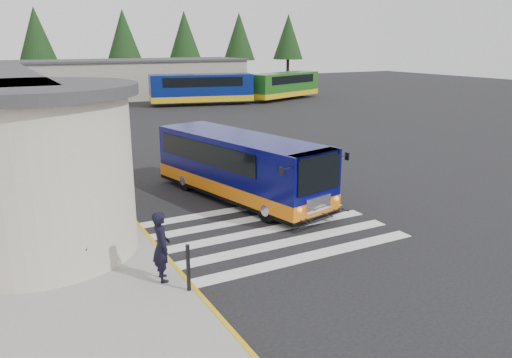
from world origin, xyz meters
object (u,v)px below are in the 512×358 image
transit_bus (241,169)px  pedestrian_b (76,250)px  far_bus_a (201,88)px  bollard (188,268)px  pedestrian_a (161,246)px  far_bus_b (284,85)px

transit_bus → pedestrian_b: size_ratio=5.97×
pedestrian_b → far_bus_a: (17.36, 33.94, 0.76)m
pedestrian_b → bollard: size_ratio=1.29×
pedestrian_a → pedestrian_b: size_ratio=1.19×
far_bus_a → far_bus_b: 9.72m
pedestrian_b → far_bus_b: 43.64m
transit_bus → pedestrian_b: (-6.94, -4.49, -0.29)m
bollard → far_bus_a: (15.10, 35.96, 0.93)m
pedestrian_a → pedestrian_b: 2.21m
pedestrian_b → bollard: bearing=8.0°
transit_bus → far_bus_b: (20.13, 29.73, 0.39)m
far_bus_a → far_bus_b: size_ratio=1.06×
pedestrian_b → far_bus_b: (27.07, 34.22, 0.68)m
transit_bus → pedestrian_b: 8.27m
bollard → transit_bus: bearing=54.2°
pedestrian_a → far_bus_b: bearing=-30.1°
bollard → far_bus_b: size_ratio=0.12×
far_bus_a → far_bus_b: far_bus_a is taller
pedestrian_a → far_bus_b: far_bus_b is taller
pedestrian_b → far_bus_a: far_bus_a is taller
pedestrian_a → bollard: 0.99m
pedestrian_a → far_bus_a: size_ratio=0.18×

